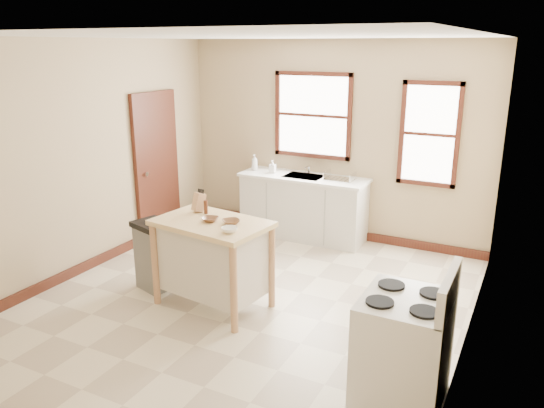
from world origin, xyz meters
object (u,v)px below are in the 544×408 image
Objects in this scene: bowl_a at (210,219)px; bowl_c at (229,230)px; pepper_grinder at (206,207)px; dish_rack at (340,176)px; kitchen_island at (213,264)px; bowl_b at (231,222)px; soap_bottle_a at (255,162)px; knife_block at (199,203)px; trash_bin at (154,255)px; gas_stove at (404,335)px; soap_bottle_b at (273,167)px.

bowl_c is (0.35, -0.19, 0.00)m from bowl_a.
pepper_grinder reaches higher than bowl_a.
kitchen_island is (-0.52, -2.42, -0.49)m from dish_rack.
bowl_b is at bearing -75.65° from dish_rack.
soap_bottle_a is 1.59× the size of pepper_grinder.
soap_bottle_a is 2.59m from kitchen_island.
kitchen_island is (0.82, -2.40, -0.56)m from soap_bottle_a.
knife_block is 1.12× the size of bowl_b.
knife_block is at bearing 159.82° from bowl_b.
soap_bottle_a is 2.54m from bowl_a.
pepper_grinder is 0.67m from bowl_c.
bowl_a is 0.21× the size of trash_bin.
dish_rack is at bearing 72.23° from pepper_grinder.
soap_bottle_a is 0.59× the size of dish_rack.
bowl_c is (1.16, -2.60, -0.05)m from soap_bottle_a.
dish_rack is (1.34, 0.02, -0.07)m from soap_bottle_a.
bowl_a reaches higher than kitchen_island.
dish_rack reaches higher than trash_bin.
gas_stove reaches higher than bowl_a.
dish_rack reaches higher than bowl_b.
dish_rack reaches higher than bowl_a.
kitchen_island is 7.40× the size of bowl_c.
soap_bottle_a reaches higher than soap_bottle_b.
soap_bottle_a is at bearing -157.71° from dish_rack.
kitchen_island is 1.46× the size of trash_bin.
knife_block is (-0.30, 0.21, 0.58)m from kitchen_island.
soap_bottle_a reaches higher than dish_rack.
bowl_c is 1.34m from trash_bin.
pepper_grinder is at bearing -76.19° from soap_bottle_a.
dish_rack is 0.50× the size of trash_bin.
bowl_c is at bearing -61.93° from bowl_b.
soap_bottle_a is at bearing 113.70° from bowl_b.
knife_block is at bearing 34.07° from trash_bin.
gas_stove is (2.70, -3.03, -0.44)m from soap_bottle_b.
bowl_c is (0.54, -0.39, -0.05)m from pepper_grinder.
dish_rack reaches higher than bowl_c.
soap_bottle_b is 0.16× the size of gas_stove.
gas_stove is at bearing 3.72° from trash_bin.
knife_block is at bearing 142.76° from bowl_a.
soap_bottle_b is 4.08m from gas_stove.
soap_bottle_b is 1.25× the size of pepper_grinder.
dish_rack is 2.63m from bowl_c.
knife_block reaches higher than bowl_b.
soap_bottle_a reaches higher than kitchen_island.
knife_block reaches higher than soap_bottle_b.
bowl_b is 0.22× the size of trash_bin.
pepper_grinder is 0.84× the size of bowl_b.
knife_block reaches higher than bowl_c.
soap_bottle_a reaches higher than pepper_grinder.
trash_bin is 3.13m from gas_stove.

